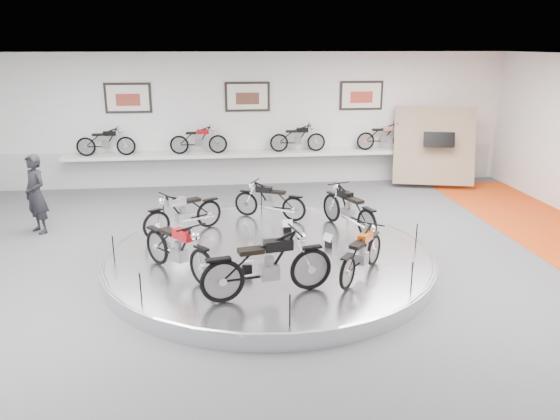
{
  "coord_description": "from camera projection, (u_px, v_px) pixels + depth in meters",
  "views": [
    {
      "loc": [
        -0.94,
        -9.66,
        4.22
      ],
      "look_at": [
        0.25,
        0.6,
        1.07
      ],
      "focal_mm": 35.0,
      "sensor_mm": 36.0,
      "label": 1
    }
  ],
  "objects": [
    {
      "name": "shelf_bike_b",
      "position": [
        199.0,
        142.0,
        16.3
      ],
      "size": [
        1.22,
        0.43,
        0.73
      ],
      "primitive_type": null,
      "color": "maroon",
      "rests_on": "shelf"
    },
    {
      "name": "bike_d",
      "position": [
        178.0,
        248.0,
        9.53
      ],
      "size": [
        1.54,
        1.72,
        1.01
      ],
      "primitive_type": null,
      "rotation": [
        0.0,
        0.0,
        5.38
      ],
      "color": "maroon",
      "rests_on": "display_platform"
    },
    {
      "name": "poster_center",
      "position": [
        247.0,
        97.0,
        16.34
      ],
      "size": [
        1.35,
        0.06,
        0.88
      ],
      "primitive_type": "cube",
      "color": "beige",
      "rests_on": "wall_back"
    },
    {
      "name": "shelf_bike_c",
      "position": [
        298.0,
        140.0,
        16.63
      ],
      "size": [
        1.22,
        0.43,
        0.73
      ],
      "primitive_type": null,
      "color": "black",
      "rests_on": "shelf"
    },
    {
      "name": "bike_f",
      "position": [
        362.0,
        253.0,
        9.47
      ],
      "size": [
        1.33,
        1.52,
        0.89
      ],
      "primitive_type": null,
      "rotation": [
        0.0,
        0.0,
        7.21
      ],
      "color": "#A83F0B",
      "rests_on": "display_platform"
    },
    {
      "name": "bike_a",
      "position": [
        349.0,
        208.0,
        11.87
      ],
      "size": [
        1.17,
        1.77,
        0.98
      ],
      "primitive_type": null,
      "rotation": [
        0.0,
        0.0,
        1.95
      ],
      "color": "black",
      "rests_on": "display_platform"
    },
    {
      "name": "dado_band",
      "position": [
        249.0,
        167.0,
        16.99
      ],
      "size": [
        15.68,
        0.04,
        1.1
      ],
      "primitive_type": "cube",
      "color": "#BCBCBA",
      "rests_on": "floor"
    },
    {
      "name": "visitor",
      "position": [
        36.0,
        194.0,
        12.49
      ],
      "size": [
        0.79,
        0.79,
        1.84
      ],
      "primitive_type": "imported",
      "rotation": [
        0.0,
        0.0,
        -0.79
      ],
      "color": "black",
      "rests_on": "floor"
    },
    {
      "name": "poster_left",
      "position": [
        128.0,
        98.0,
        15.95
      ],
      "size": [
        1.35,
        0.06,
        0.88
      ],
      "primitive_type": "cube",
      "color": "beige",
      "rests_on": "wall_back"
    },
    {
      "name": "bike_b",
      "position": [
        270.0,
        200.0,
        12.65
      ],
      "size": [
        1.58,
        1.17,
        0.89
      ],
      "primitive_type": null,
      "rotation": [
        0.0,
        0.0,
        2.66
      ],
      "color": "black",
      "rests_on": "display_platform"
    },
    {
      "name": "shelf_bike_a",
      "position": [
        106.0,
        144.0,
        16.01
      ],
      "size": [
        1.22,
        0.43,
        0.73
      ],
      "primitive_type": null,
      "color": "black",
      "rests_on": "shelf"
    },
    {
      "name": "wall_back",
      "position": [
        248.0,
        120.0,
        16.58
      ],
      "size": [
        16.0,
        0.0,
        16.0
      ],
      "primitive_type": "plane",
      "rotation": [
        1.57,
        0.0,
        0.0
      ],
      "color": "white",
      "rests_on": "floor"
    },
    {
      "name": "shelf",
      "position": [
        249.0,
        154.0,
        16.59
      ],
      "size": [
        11.0,
        0.55,
        0.1
      ],
      "primitive_type": "cube",
      "color": "silver",
      "rests_on": "wall_back"
    },
    {
      "name": "display_platform",
      "position": [
        269.0,
        259.0,
        10.76
      ],
      "size": [
        6.4,
        6.4,
        0.3
      ],
      "primitive_type": "cylinder",
      "color": "silver",
      "rests_on": "floor"
    },
    {
      "name": "bike_c",
      "position": [
        183.0,
        212.0,
        11.65
      ],
      "size": [
        1.66,
        1.34,
        0.94
      ],
      "primitive_type": null,
      "rotation": [
        0.0,
        0.0,
        3.71
      ],
      "color": "#BABBBF",
      "rests_on": "display_platform"
    },
    {
      "name": "floor",
      "position": [
        271.0,
        272.0,
        10.52
      ],
      "size": [
        16.0,
        16.0,
        0.0
      ],
      "primitive_type": "plane",
      "color": "#505053",
      "rests_on": "ground"
    },
    {
      "name": "poster_right",
      "position": [
        361.0,
        95.0,
        16.73
      ],
      "size": [
        1.35,
        0.06,
        0.88
      ],
      "primitive_type": "cube",
      "color": "beige",
      "rests_on": "wall_back"
    },
    {
      "name": "display_panel",
      "position": [
        434.0,
        146.0,
        16.56
      ],
      "size": [
        2.56,
        1.52,
        2.3
      ],
      "primitive_type": "cube",
      "rotation": [
        -0.35,
        0.0,
        -0.26
      ],
      "color": "#998063",
      "rests_on": "floor"
    },
    {
      "name": "shelf_bike_d",
      "position": [
        384.0,
        138.0,
        16.93
      ],
      "size": [
        1.22,
        0.43,
        0.73
      ],
      "primitive_type": null,
      "color": "#BABBBF",
      "rests_on": "shelf"
    },
    {
      "name": "bike_e",
      "position": [
        268.0,
        264.0,
        8.7
      ],
      "size": [
        1.97,
        1.04,
        1.1
      ],
      "primitive_type": null,
      "rotation": [
        0.0,
        0.0,
        6.5
      ],
      "color": "black",
      "rests_on": "display_platform"
    },
    {
      "name": "platform_rim",
      "position": [
        269.0,
        254.0,
        10.72
      ],
      "size": [
        6.4,
        6.4,
        0.1
      ],
      "primitive_type": "torus",
      "color": "#B2B2BA",
      "rests_on": "display_platform"
    },
    {
      "name": "ceiling",
      "position": [
        270.0,
        57.0,
        9.35
      ],
      "size": [
        16.0,
        16.0,
        0.0
      ],
      "primitive_type": "plane",
      "rotation": [
        3.14,
        0.0,
        0.0
      ],
      "color": "white",
      "rests_on": "wall_back"
    }
  ]
}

